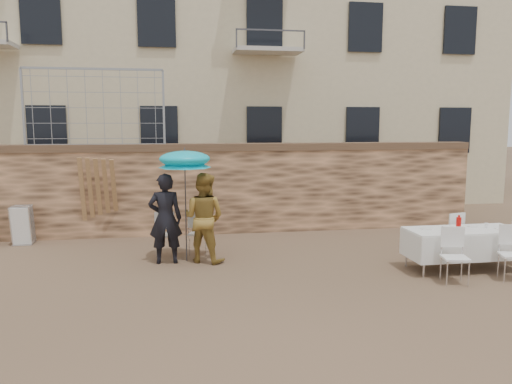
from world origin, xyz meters
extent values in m
plane|color=brown|center=(0.00, 0.00, 0.00)|extent=(80.00, 80.00, 0.00)
cube|color=#906748|center=(0.00, 5.00, 1.10)|extent=(13.00, 0.50, 2.20)
imported|color=black|center=(-1.37, 2.36, 0.89)|extent=(0.65, 0.43, 1.78)
imported|color=gold|center=(-0.62, 2.36, 0.89)|extent=(1.08, 1.01, 1.78)
cylinder|color=#3F3F44|center=(-0.97, 2.46, 0.94)|extent=(0.03, 0.03, 1.88)
cone|color=#08AFC7|center=(-0.97, 2.46, 1.99)|extent=(1.04, 1.04, 0.22)
cube|color=silver|center=(4.15, 1.02, 0.75)|extent=(2.10, 0.85, 0.05)
cylinder|color=silver|center=(3.20, 0.68, 0.37)|extent=(0.04, 0.04, 0.74)
cylinder|color=silver|center=(3.20, 1.37, 0.37)|extent=(0.04, 0.04, 0.74)
cylinder|color=silver|center=(5.10, 1.37, 0.37)|extent=(0.04, 0.04, 0.74)
cylinder|color=red|center=(3.95, 0.87, 0.91)|extent=(0.09, 0.09, 0.26)
camera|label=1|loc=(-1.16, -7.38, 2.75)|focal=35.00mm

